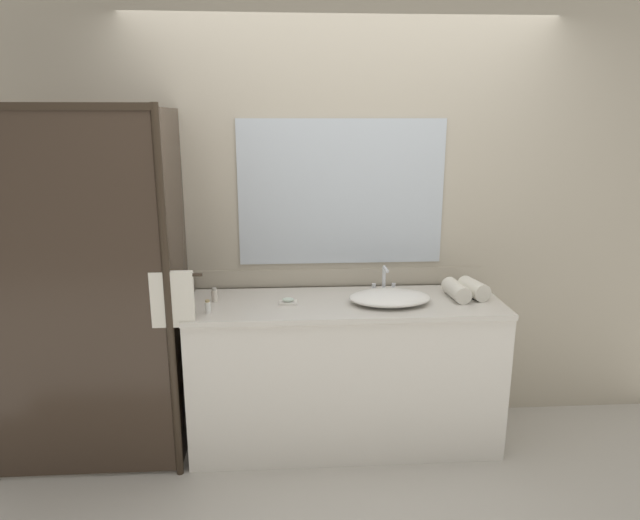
{
  "coord_description": "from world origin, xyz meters",
  "views": [
    {
      "loc": [
        -0.34,
        -3.03,
        1.93
      ],
      "look_at": [
        -0.15,
        0.0,
        1.15
      ],
      "focal_mm": 31.2,
      "sensor_mm": 36.0,
      "label": 1
    }
  ],
  "objects_px": {
    "sink_basin": "(390,297)",
    "rolled_towel_near_edge": "(474,289)",
    "faucet": "(384,284)",
    "soap_dish": "(288,301)",
    "amenity_bottle_body_wash": "(208,307)",
    "rolled_towel_middle": "(456,290)",
    "amenity_bottle_conditioner": "(215,295)"
  },
  "relations": [
    {
      "from": "soap_dish",
      "to": "amenity_bottle_body_wash",
      "type": "height_order",
      "value": "amenity_bottle_body_wash"
    },
    {
      "from": "soap_dish",
      "to": "amenity_bottle_conditioner",
      "type": "xyz_separation_m",
      "value": [
        -0.42,
        0.06,
        0.02
      ]
    },
    {
      "from": "amenity_bottle_body_wash",
      "to": "faucet",
      "type": "bearing_deg",
      "value": 15.95
    },
    {
      "from": "sink_basin",
      "to": "rolled_towel_near_edge",
      "type": "xyz_separation_m",
      "value": [
        0.51,
        0.08,
        0.02
      ]
    },
    {
      "from": "rolled_towel_middle",
      "to": "rolled_towel_near_edge",
      "type": "bearing_deg",
      "value": 10.29
    },
    {
      "from": "faucet",
      "to": "amenity_bottle_body_wash",
      "type": "relative_size",
      "value": 2.35
    },
    {
      "from": "amenity_bottle_conditioner",
      "to": "rolled_towel_near_edge",
      "type": "height_order",
      "value": "rolled_towel_near_edge"
    },
    {
      "from": "amenity_bottle_body_wash",
      "to": "rolled_towel_near_edge",
      "type": "bearing_deg",
      "value": 6.71
    },
    {
      "from": "rolled_towel_near_edge",
      "to": "soap_dish",
      "type": "bearing_deg",
      "value": -177.22
    },
    {
      "from": "faucet",
      "to": "rolled_towel_middle",
      "type": "bearing_deg",
      "value": -17.86
    },
    {
      "from": "soap_dish",
      "to": "faucet",
      "type": "bearing_deg",
      "value": 15.75
    },
    {
      "from": "sink_basin",
      "to": "faucet",
      "type": "distance_m",
      "value": 0.19
    },
    {
      "from": "amenity_bottle_body_wash",
      "to": "rolled_towel_near_edge",
      "type": "xyz_separation_m",
      "value": [
        1.53,
        0.18,
        0.02
      ]
    },
    {
      "from": "amenity_bottle_conditioner",
      "to": "amenity_bottle_body_wash",
      "type": "bearing_deg",
      "value": -94.2
    },
    {
      "from": "sink_basin",
      "to": "amenity_bottle_body_wash",
      "type": "relative_size",
      "value": 6.39
    },
    {
      "from": "soap_dish",
      "to": "rolled_towel_middle",
      "type": "relative_size",
      "value": 0.43
    },
    {
      "from": "amenity_bottle_conditioner",
      "to": "rolled_towel_middle",
      "type": "xyz_separation_m",
      "value": [
        1.41,
        -0.03,
        0.01
      ]
    },
    {
      "from": "rolled_towel_near_edge",
      "to": "rolled_towel_middle",
      "type": "bearing_deg",
      "value": -169.71
    },
    {
      "from": "amenity_bottle_conditioner",
      "to": "faucet",
      "type": "bearing_deg",
      "value": 5.63
    },
    {
      "from": "faucet",
      "to": "rolled_towel_middle",
      "type": "xyz_separation_m",
      "value": [
        0.4,
        -0.13,
        -0.01
      ]
    },
    {
      "from": "soap_dish",
      "to": "amenity_bottle_body_wash",
      "type": "bearing_deg",
      "value": -163.79
    },
    {
      "from": "sink_basin",
      "to": "rolled_towel_middle",
      "type": "relative_size",
      "value": 2.01
    },
    {
      "from": "sink_basin",
      "to": "faucet",
      "type": "height_order",
      "value": "faucet"
    },
    {
      "from": "soap_dish",
      "to": "sink_basin",
      "type": "bearing_deg",
      "value": -2.56
    },
    {
      "from": "faucet",
      "to": "rolled_towel_near_edge",
      "type": "distance_m",
      "value": 0.53
    },
    {
      "from": "soap_dish",
      "to": "amenity_bottle_conditioner",
      "type": "relative_size",
      "value": 1.22
    },
    {
      "from": "sink_basin",
      "to": "amenity_bottle_conditioner",
      "type": "bearing_deg",
      "value": 174.83
    },
    {
      "from": "sink_basin",
      "to": "rolled_towel_middle",
      "type": "xyz_separation_m",
      "value": [
        0.4,
        0.06,
        0.02
      ]
    },
    {
      "from": "rolled_towel_near_edge",
      "to": "rolled_towel_middle",
      "type": "distance_m",
      "value": 0.11
    },
    {
      "from": "sink_basin",
      "to": "amenity_bottle_body_wash",
      "type": "distance_m",
      "value": 1.02
    },
    {
      "from": "sink_basin",
      "to": "soap_dish",
      "type": "relative_size",
      "value": 4.68
    },
    {
      "from": "faucet",
      "to": "amenity_bottle_conditioner",
      "type": "relative_size",
      "value": 2.11
    }
  ]
}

